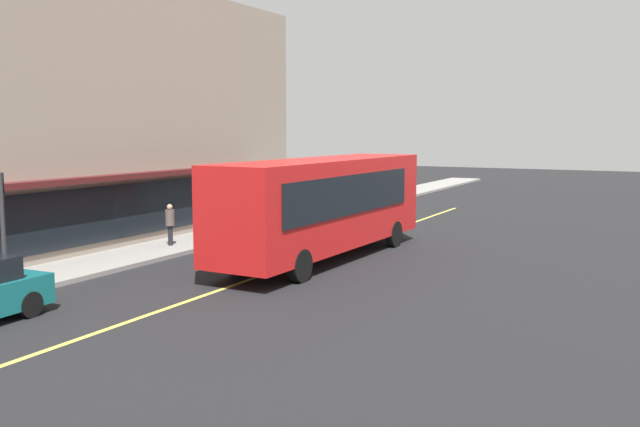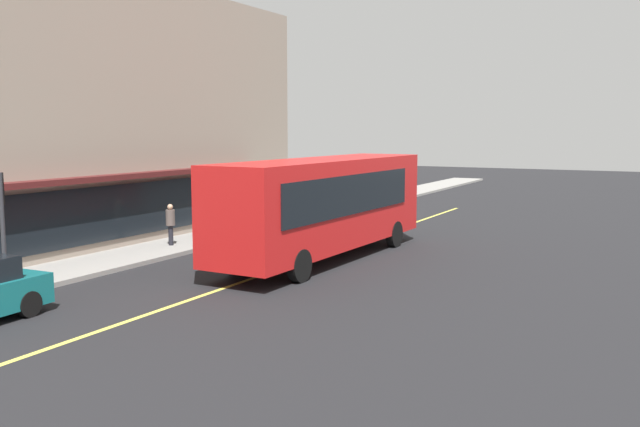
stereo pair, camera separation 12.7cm
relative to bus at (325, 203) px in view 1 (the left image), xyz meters
name	(u,v)px [view 1 (the left image)]	position (x,y,z in m)	size (l,w,h in m)	color
ground	(303,261)	(-0.69, 0.48, -1.99)	(120.00, 120.00, 0.00)	black
sidewalk	(175,246)	(-0.69, 6.10, -1.91)	(80.00, 2.63, 0.15)	gray
lane_centre_stripe	(303,261)	(-0.69, 0.48, -1.98)	(36.00, 0.16, 0.01)	#D8D14C
storefront_building	(31,114)	(-2.52, 11.50, 3.13)	(24.88, 8.80, 10.24)	gray
bus	(325,203)	(0.00, 0.00, 0.00)	(11.19, 2.82, 3.50)	red
pedestrian_at_corner	(170,221)	(-1.00, 6.06, -0.90)	(0.34, 0.34, 1.57)	black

